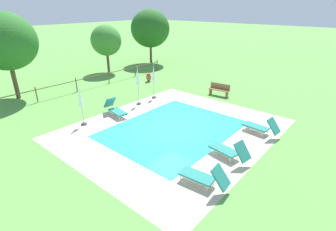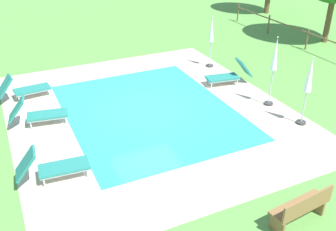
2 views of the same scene
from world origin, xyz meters
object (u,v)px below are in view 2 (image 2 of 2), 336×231
sun_lounger_north_end (53,166)px  patio_umbrella_closed_row_west (309,81)px  sun_lounger_north_far (229,75)px  wooden_bench_lawn_side (302,207)px  patio_umbrella_closed_row_mid_west (211,35)px  sun_lounger_north_mid (24,89)px  patio_umbrella_closed_row_centre (274,61)px  sun_lounger_north_near_steps (39,113)px

sun_lounger_north_end → patio_umbrella_closed_row_west: 8.03m
sun_lounger_north_far → sun_lounger_north_end: (3.29, -7.53, -0.00)m
wooden_bench_lawn_side → sun_lounger_north_end: bearing=-130.3°
sun_lounger_north_end → wooden_bench_lawn_side: 6.16m
patio_umbrella_closed_row_west → patio_umbrella_closed_row_mid_west: size_ratio=1.03×
sun_lounger_north_mid → sun_lounger_north_far: bearing=74.5°
patio_umbrella_closed_row_west → patio_umbrella_closed_row_centre: 1.59m
sun_lounger_north_mid → sun_lounger_north_end: same height
sun_lounger_north_end → patio_umbrella_closed_row_mid_west: patio_umbrella_closed_row_mid_west is taller
patio_umbrella_closed_row_centre → wooden_bench_lawn_side: patio_umbrella_closed_row_centre is taller
sun_lounger_north_far → patio_umbrella_closed_row_mid_west: bearing=170.8°
sun_lounger_north_end → sun_lounger_north_mid: bearing=-179.3°
sun_lounger_north_near_steps → patio_umbrella_closed_row_west: (3.64, 7.82, 1.14)m
patio_umbrella_closed_row_centre → wooden_bench_lawn_side: (5.07, -3.14, -1.19)m
sun_lounger_north_mid → sun_lounger_north_far: size_ratio=0.99×
sun_lounger_north_end → patio_umbrella_closed_row_west: bearing=86.5°
patio_umbrella_closed_row_centre → wooden_bench_lawn_side: 6.08m
patio_umbrella_closed_row_centre → patio_umbrella_closed_row_mid_west: bearing=179.9°
sun_lounger_north_near_steps → sun_lounger_north_mid: same height
sun_lounger_north_near_steps → sun_lounger_north_far: 7.41m
sun_lounger_north_mid → patio_umbrella_closed_row_mid_west: 7.99m
patio_umbrella_closed_row_centre → sun_lounger_north_mid: bearing=-118.5°
wooden_bench_lawn_side → sun_lounger_north_near_steps: bearing=-147.3°
wooden_bench_lawn_side → patio_umbrella_closed_row_mid_west: bearing=161.2°
sun_lounger_north_near_steps → sun_lounger_north_end: size_ratio=1.02×
patio_umbrella_closed_row_mid_west → patio_umbrella_closed_row_west: bearing=0.8°
sun_lounger_north_end → patio_umbrella_closed_row_centre: (-1.09, 7.84, 1.26)m
sun_lounger_north_far → wooden_bench_lawn_side: bearing=-21.3°
sun_lounger_north_near_steps → patio_umbrella_closed_row_west: 8.70m
sun_lounger_north_mid → patio_umbrella_closed_row_west: (5.88, 8.00, 1.14)m
patio_umbrella_closed_row_centre → sun_lounger_north_near_steps: bearing=-104.9°
sun_lounger_north_far → sun_lounger_north_end: 8.21m
sun_lounger_north_mid → wooden_bench_lawn_side: sun_lounger_north_mid is taller
sun_lounger_north_far → wooden_bench_lawn_side: 7.80m
patio_umbrella_closed_row_west → patio_umbrella_closed_row_mid_west: bearing=-179.2°
sun_lounger_north_mid → sun_lounger_north_end: size_ratio=1.00×
sun_lounger_north_mid → patio_umbrella_closed_row_mid_west: size_ratio=0.83×
sun_lounger_north_far → patio_umbrella_closed_row_centre: size_ratio=0.76×
patio_umbrella_closed_row_west → wooden_bench_lawn_side: bearing=-42.8°
sun_lounger_north_mid → patio_umbrella_closed_row_west: patio_umbrella_closed_row_west is taller
patio_umbrella_closed_row_mid_west → patio_umbrella_closed_row_centre: 4.19m
patio_umbrella_closed_row_west → patio_umbrella_closed_row_centre: patio_umbrella_closed_row_centre is taller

